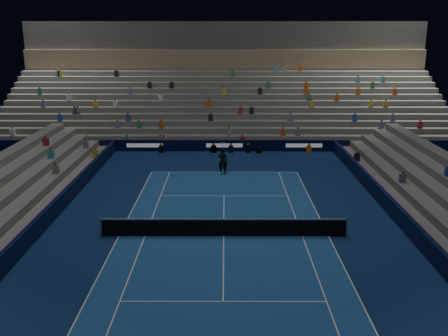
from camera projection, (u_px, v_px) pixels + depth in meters
name	position (u px, v px, depth m)	size (l,w,h in m)	color
ground	(224.00, 236.00, 25.70)	(90.00, 90.00, 0.00)	#0D224E
court_surface	(224.00, 236.00, 25.70)	(10.97, 23.77, 0.01)	#1A4C91
sponsor_barrier_far	(224.00, 146.00, 43.36)	(44.00, 0.25, 1.00)	black
sponsor_barrier_east	(410.00, 227.00, 25.54)	(0.25, 37.00, 1.00)	black
sponsor_barrier_west	(37.00, 227.00, 25.59)	(0.25, 37.00, 1.00)	#081132
grandstand_main	(225.00, 98.00, 51.62)	(44.00, 15.20, 11.20)	slate
tennis_net	(224.00, 227.00, 25.57)	(12.90, 0.10, 1.10)	#B2B2B7
tennis_player	(223.00, 161.00, 36.42)	(0.73, 0.48, 2.00)	black
broadcast_camera	(259.00, 150.00, 42.82)	(0.44, 0.85, 0.51)	black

